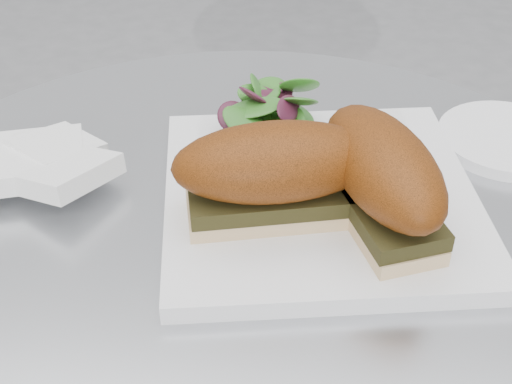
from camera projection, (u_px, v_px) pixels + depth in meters
The scene contains 6 objects.
plate at pixel (320, 197), 0.61m from camera, with size 0.26×0.26×0.02m, color white.
sandwich_left at pixel (276, 171), 0.55m from camera, with size 0.17×0.11×0.08m.
sandwich_right at pixel (382, 175), 0.54m from camera, with size 0.13×0.17×0.08m.
salad at pixel (267, 113), 0.65m from camera, with size 0.10×0.10×0.05m, color #40842B, non-canonical shape.
napkin at pixel (46, 174), 0.63m from camera, with size 0.13×0.13×0.02m, color white, non-canonical shape.
saucer at pixel (507, 139), 0.68m from camera, with size 0.13×0.13×0.01m, color white.
Camera 1 is at (0.06, -0.43, 1.10)m, focal length 50.00 mm.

